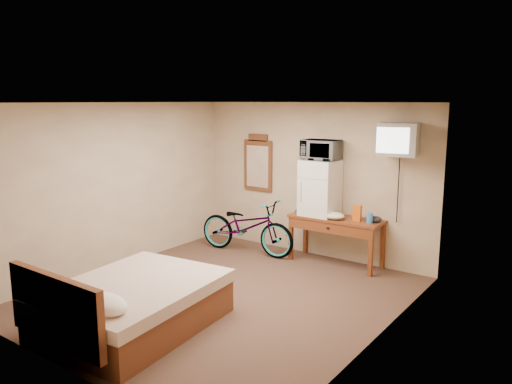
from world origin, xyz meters
TOP-DOWN VIEW (x-y plane):
  - room at (-0.00, 0.00)m, footprint 4.60×4.64m
  - desk at (0.60, 2.00)m, footprint 1.46×0.58m
  - mini_fridge at (0.30, 2.03)m, footprint 0.53×0.53m
  - microwave at (0.30, 2.03)m, footprint 0.58×0.42m
  - snack_bag at (0.96, 1.98)m, footprint 0.13×0.08m
  - blue_cup at (1.17, 1.98)m, footprint 0.09×0.09m
  - cloth_cream at (0.61, 1.90)m, footprint 0.35×0.27m
  - cloth_dark_a at (0.08, 1.90)m, footprint 0.25×0.19m
  - cloth_dark_b at (1.21, 2.08)m, footprint 0.20×0.17m
  - crt_television at (1.52, 2.02)m, footprint 0.60×0.64m
  - wall_mirror at (-1.07, 2.27)m, footprint 0.58×0.04m
  - bicycle at (-0.87, 1.68)m, footprint 1.80×0.78m
  - bed at (-0.21, -1.38)m, footprint 1.67×2.09m

SIDE VIEW (x-z plane):
  - bed at x=-0.21m, z-range -0.15..0.75m
  - bicycle at x=-0.87m, z-range 0.00..0.92m
  - desk at x=0.60m, z-range 0.26..1.01m
  - cloth_dark_b at x=1.21m, z-range 0.75..0.84m
  - cloth_dark_a at x=0.08m, z-range 0.75..0.85m
  - cloth_cream at x=0.61m, z-range 0.75..0.86m
  - blue_cup at x=1.17m, z-range 0.75..0.91m
  - snack_bag at x=0.96m, z-range 0.75..0.99m
  - mini_fridge at x=0.30m, z-range 0.75..1.62m
  - room at x=0.00m, z-range 0.00..2.50m
  - wall_mirror at x=-1.07m, z-range 0.95..1.94m
  - microwave at x=0.30m, z-range 1.62..1.93m
  - crt_television at x=1.52m, z-range 1.76..2.22m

